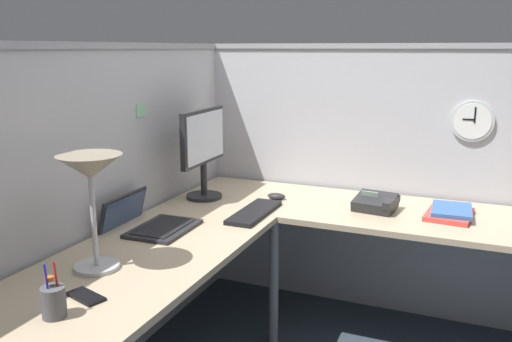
# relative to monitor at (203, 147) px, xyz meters

# --- Properties ---
(cubicle_wall_back) EXTENTS (2.57, 0.12, 1.58)m
(cubicle_wall_back) POSITION_rel_monitor_xyz_m (-0.68, 0.23, -0.23)
(cubicle_wall_back) COLOR #B2B2B7
(cubicle_wall_back) RESTS_ON ground
(cubicle_wall_right) EXTENTS (0.12, 2.37, 1.58)m
(cubicle_wall_right) POSITION_rel_monitor_xyz_m (0.56, -0.90, -0.23)
(cubicle_wall_right) COLOR #B2B2B7
(cubicle_wall_right) RESTS_ON ground
(desk) EXTENTS (2.35, 2.15, 0.73)m
(desk) POSITION_rel_monitor_xyz_m (-0.46, -0.69, -0.39)
(desk) COLOR tan
(desk) RESTS_ON ground
(monitor) EXTENTS (0.46, 0.20, 0.50)m
(monitor) POSITION_rel_monitor_xyz_m (0.00, 0.00, 0.00)
(monitor) COLOR #232326
(monitor) RESTS_ON desk
(laptop) EXTENTS (0.35, 0.39, 0.22)m
(laptop) POSITION_rel_monitor_xyz_m (-0.56, 0.01, -0.27)
(laptop) COLOR #232326
(laptop) RESTS_ON desk
(keyboard) EXTENTS (0.43, 0.14, 0.02)m
(keyboard) POSITION_rel_monitor_xyz_m (-0.17, -0.38, -0.28)
(keyboard) COLOR black
(keyboard) RESTS_ON desk
(computer_mouse) EXTENTS (0.06, 0.10, 0.03)m
(computer_mouse) POSITION_rel_monitor_xyz_m (0.14, -0.38, -0.28)
(computer_mouse) COLOR #232326
(computer_mouse) RESTS_ON desk
(desk_lamp_dome) EXTENTS (0.24, 0.24, 0.44)m
(desk_lamp_dome) POSITION_rel_monitor_xyz_m (-1.04, -0.09, 0.07)
(desk_lamp_dome) COLOR #B7BABF
(desk_lamp_dome) RESTS_ON desk
(pen_cup) EXTENTS (0.08, 0.08, 0.18)m
(pen_cup) POSITION_rel_monitor_xyz_m (-1.39, -0.21, -0.24)
(pen_cup) COLOR #4C4C51
(pen_cup) RESTS_ON desk
(cell_phone) EXTENTS (0.11, 0.16, 0.01)m
(cell_phone) POSITION_rel_monitor_xyz_m (-1.25, -0.21, -0.29)
(cell_phone) COLOR black
(cell_phone) RESTS_ON desk
(office_phone) EXTENTS (0.21, 0.23, 0.11)m
(office_phone) POSITION_rel_monitor_xyz_m (0.14, -0.94, -0.26)
(office_phone) COLOR #232326
(office_phone) RESTS_ON desk
(book_stack) EXTENTS (0.30, 0.24, 0.04)m
(book_stack) POSITION_rel_monitor_xyz_m (0.17, -1.30, -0.27)
(book_stack) COLOR #BF3F38
(book_stack) RESTS_ON desk
(wall_clock) EXTENTS (0.04, 0.22, 0.22)m
(wall_clock) POSITION_rel_monitor_xyz_m (0.51, -1.36, 0.15)
(wall_clock) COLOR #B7BABF
(pinned_note_leftmost) EXTENTS (0.07, 0.00, 0.07)m
(pinned_note_leftmost) POSITION_rel_monitor_xyz_m (-0.32, 0.18, 0.22)
(pinned_note_leftmost) COLOR #8CCC99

